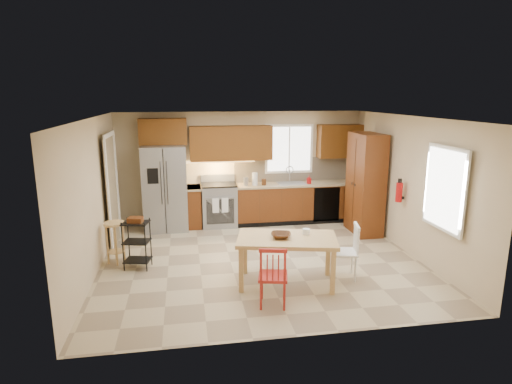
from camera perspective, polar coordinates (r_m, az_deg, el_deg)
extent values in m
plane|color=tan|center=(7.68, 0.64, -9.05)|extent=(5.50, 5.50, 0.00)
cube|color=silver|center=(7.13, 0.69, 9.91)|extent=(5.50, 5.00, 0.02)
cube|color=#CCB793|center=(9.73, -1.95, 3.31)|extent=(5.50, 0.02, 2.50)
cube|color=#CCB793|center=(4.96, 5.82, -6.28)|extent=(5.50, 0.02, 2.50)
cube|color=#CCB793|center=(7.35, -20.95, -0.72)|extent=(0.02, 5.00, 2.50)
cube|color=#CCB793|center=(8.24, 19.83, 0.78)|extent=(0.02, 5.00, 2.50)
cube|color=gray|center=(9.36, -12.00, 0.52)|extent=(0.92, 0.75, 1.82)
cube|color=gray|center=(9.54, -4.94, -1.79)|extent=(0.76, 0.63, 0.92)
cube|color=#612D11|center=(9.53, -8.25, -1.95)|extent=(0.30, 0.60, 0.90)
cube|color=#612D11|center=(9.86, 5.77, -1.37)|extent=(2.92, 0.60, 0.90)
cube|color=black|center=(9.76, 9.39, -1.64)|extent=(0.60, 0.02, 0.78)
cube|color=#C8B496|center=(9.98, 5.43, 3.06)|extent=(2.92, 0.03, 0.55)
cube|color=#603510|center=(9.38, -12.30, 7.90)|extent=(1.00, 0.35, 0.55)
cube|color=#603510|center=(9.45, -3.35, 6.53)|extent=(1.80, 0.35, 0.75)
cube|color=#603510|center=(10.03, 11.09, 6.68)|extent=(1.00, 0.35, 0.75)
cube|color=white|center=(9.86, 4.42, 5.75)|extent=(1.12, 0.04, 1.12)
cube|color=gray|center=(9.72, 4.74, 0.92)|extent=(0.62, 0.46, 0.16)
cube|color=#FFBF66|center=(9.45, -5.12, 4.08)|extent=(1.60, 0.30, 0.01)
imported|color=#AA0B0D|center=(9.70, 7.08, 1.66)|extent=(0.09, 0.09, 0.19)
cylinder|color=white|center=(9.47, -0.16, 1.75)|extent=(0.12, 0.12, 0.28)
cylinder|color=gray|center=(9.45, -1.36, 1.41)|extent=(0.11, 0.11, 0.18)
cylinder|color=#452912|center=(9.48, 1.06, 1.34)|extent=(0.10, 0.10, 0.14)
cube|color=#612D11|center=(9.19, 14.38, 1.06)|extent=(0.50, 0.95, 2.10)
cylinder|color=#AA0B0D|center=(8.34, 18.54, -0.04)|extent=(0.12, 0.12, 0.36)
cube|color=white|center=(7.21, 23.88, 0.40)|extent=(0.04, 1.02, 1.32)
cube|color=#8C7A59|center=(8.62, -18.70, 0.02)|extent=(0.04, 0.95, 2.10)
imported|color=#452912|center=(6.54, 3.34, -6.15)|extent=(0.36, 0.36, 0.07)
cylinder|color=white|center=(6.72, 6.70, -5.44)|extent=(0.13, 0.13, 0.12)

